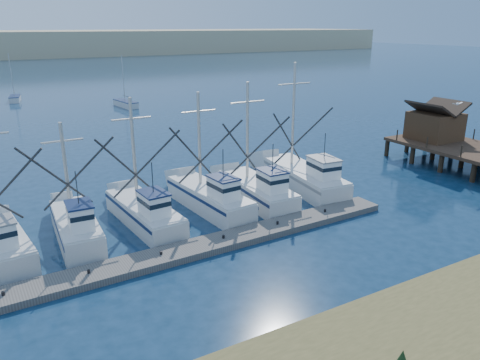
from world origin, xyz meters
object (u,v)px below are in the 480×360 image
floating_dock (178,253)px  sailboat_far (15,98)px  timber_pier (466,141)px  sailboat_near (126,104)px

floating_dock → sailboat_far: (-2.44, 66.75, 0.31)m
floating_dock → timber_pier: size_ratio=1.51×
floating_dock → sailboat_near: (12.49, 51.83, 0.29)m
sailboat_near → sailboat_far: 21.11m
timber_pier → sailboat_near: sailboat_near is taller
floating_dock → sailboat_near: 53.32m
sailboat_near → sailboat_far: bearing=127.6°
timber_pier → sailboat_near: (-17.10, 48.68, -2.07)m
floating_dock → sailboat_far: 66.80m
sailboat_near → sailboat_far: size_ratio=1.00×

